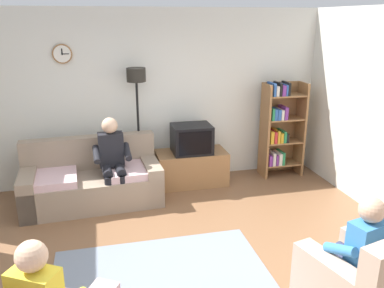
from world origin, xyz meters
The scene contains 11 objects.
ground_plane centered at (0.00, 0.00, 0.00)m, with size 12.00×12.00×0.00m, color brown.
back_wall_assembly centered at (0.00, 2.66, 1.35)m, with size 6.20×0.17×2.70m.
couch centered at (-0.91, 1.91, 0.31)m, with size 1.95×0.98×0.90m.
tv_stand centered at (0.62, 2.25, 0.27)m, with size 1.10×0.56×0.53m.
tv centered at (0.62, 2.23, 0.75)m, with size 0.60×0.49×0.44m.
bookshelf centered at (2.14, 2.32, 0.81)m, with size 0.68×0.36×1.57m.
floor_lamp centered at (-0.18, 2.35, 1.45)m, with size 0.28×0.28×1.85m.
armchair_near_bookshelf centered at (1.42, -0.94, 0.29)m, with size 0.99×1.05×0.90m.
area_rug centered at (-0.23, -0.18, 0.01)m, with size 2.20×1.70×0.01m, color slate.
person_on_couch centered at (-0.61, 1.80, 0.70)m, with size 0.53×0.55×1.24m.
person_in_right_armchair centered at (1.40, -0.85, 0.60)m, with size 0.58×0.60×1.12m.
Camera 1 is at (-0.73, -3.48, 2.53)m, focal length 37.07 mm.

